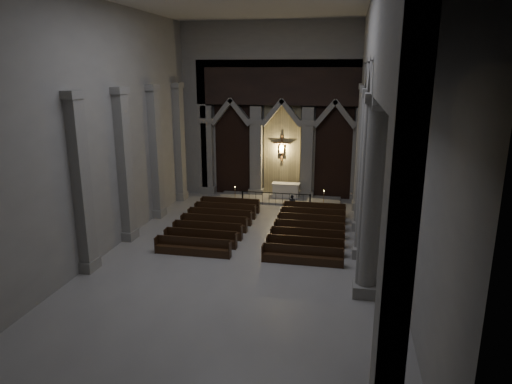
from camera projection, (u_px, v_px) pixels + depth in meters
The scene contains 11 objects.
room at pixel (245, 99), 19.96m from camera, with size 24.00×24.10×12.00m.
sanctuary_wall at pixel (282, 103), 31.13m from camera, with size 14.00×0.77×12.00m.
right_arcade at pixel (373, 93), 20.11m from camera, with size 1.00×24.00×12.00m.
left_pilasters at pixel (142, 161), 25.51m from camera, with size 0.60×13.00×8.03m.
sanctuary_step at pixel (279, 199), 31.95m from camera, with size 8.50×2.60×0.15m, color gray.
altar at pixel (286, 190), 32.08m from camera, with size 1.95×0.78×0.99m.
altar_rail at pixel (276, 197), 30.50m from camera, with size 4.67×0.09×0.92m.
candle_stand_left at pixel (235, 199), 30.86m from camera, with size 0.21×0.21×1.26m.
candle_stand_right at pixel (323, 204), 29.83m from camera, with size 0.21×0.21×1.25m.
pews at pixel (261, 229), 25.40m from camera, with size 9.25×7.76×0.86m.
worshipper at pixel (292, 204), 28.82m from camera, with size 0.44×0.29×1.21m, color black.
Camera 1 is at (4.46, -19.84, 8.85)m, focal length 32.00 mm.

